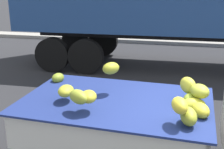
% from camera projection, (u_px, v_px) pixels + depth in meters
% --- Properties ---
extents(curb_strip, '(80.00, 0.80, 0.16)m').
position_uv_depth(curb_strip, '(192.00, 43.00, 13.55)').
color(curb_strip, gray).
rests_on(curb_strip, ground).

